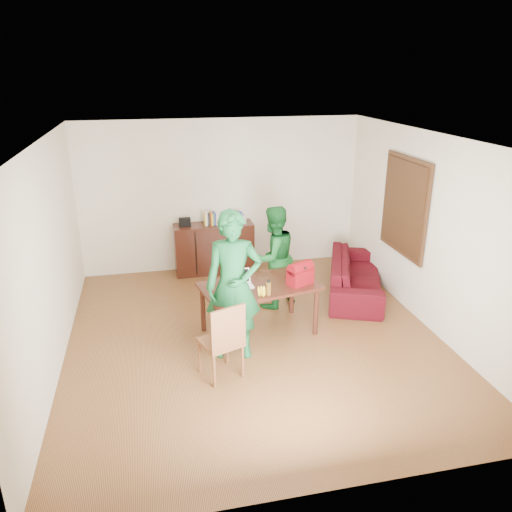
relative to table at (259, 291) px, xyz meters
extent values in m
cube|color=#462311|center=(-0.10, -0.14, -0.69)|extent=(5.00, 5.50, 0.10)
cube|color=white|center=(-0.10, -0.14, 2.11)|extent=(5.00, 5.50, 0.10)
cube|color=beige|center=(-0.10, 2.66, 0.71)|extent=(5.00, 0.10, 2.70)
cube|color=beige|center=(-0.10, -2.94, 0.71)|extent=(5.00, 0.10, 2.70)
cube|color=beige|center=(-2.65, -0.14, 0.71)|extent=(0.10, 5.50, 2.70)
cube|color=beige|center=(2.45, -0.14, 0.71)|extent=(0.10, 5.50, 2.70)
cube|color=#3F2614|center=(2.36, 0.56, 0.91)|extent=(0.04, 1.28, 1.48)
cube|color=#442514|center=(2.33, 0.56, 0.91)|extent=(0.01, 1.18, 1.36)
cube|color=black|center=(-0.30, 2.37, -0.19)|extent=(1.40, 0.45, 0.90)
cube|color=black|center=(-0.80, 2.37, 0.33)|extent=(0.20, 0.14, 0.14)
cube|color=silver|center=(0.15, 2.37, 0.33)|extent=(0.24, 0.22, 0.14)
ellipsoid|color=#201798|center=(0.15, 2.37, 0.44)|extent=(0.14, 0.14, 0.07)
cube|color=black|center=(0.00, 0.00, 0.07)|extent=(1.70, 1.17, 0.04)
cylinder|color=black|center=(-0.61, -0.49, -0.30)|extent=(0.07, 0.07, 0.69)
cylinder|color=black|center=(0.76, -0.21, -0.30)|extent=(0.07, 0.07, 0.69)
cylinder|color=black|center=(-0.76, 0.21, -0.30)|extent=(0.07, 0.07, 0.69)
cylinder|color=black|center=(0.61, 0.49, -0.30)|extent=(0.07, 0.07, 0.69)
cube|color=brown|center=(-0.68, -0.92, -0.18)|extent=(0.57, 0.56, 0.05)
cube|color=brown|center=(-0.61, -1.10, 0.09)|extent=(0.43, 0.19, 0.51)
imported|color=#125327|center=(-0.43, -0.48, 0.32)|extent=(0.77, 0.57, 1.93)
imported|color=#12511D|center=(0.40, 0.81, 0.16)|extent=(0.96, 0.87, 1.59)
cube|color=white|center=(-0.24, -0.02, 0.10)|extent=(0.31, 0.23, 0.02)
cube|color=black|center=(-0.24, -0.02, 0.20)|extent=(0.30, 0.10, 0.19)
cylinder|color=brown|center=(0.05, -0.33, 0.19)|extent=(0.08, 0.08, 0.20)
cube|color=maroon|center=(0.55, -0.09, 0.22)|extent=(0.39, 0.32, 0.25)
imported|color=#3C0715|center=(1.85, 0.98, -0.34)|extent=(1.51, 2.22, 0.60)
camera|label=1|loc=(-1.37, -6.05, 2.85)|focal=35.00mm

